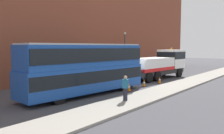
{
  "coord_description": "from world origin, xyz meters",
  "views": [
    {
      "loc": [
        -19.56,
        -13.12,
        3.83
      ],
      "look_at": [
        -3.17,
        -0.05,
        2.0
      ],
      "focal_mm": 37.56,
      "sensor_mm": 36.0,
      "label": 1
    }
  ],
  "objects_px": {
    "traffic_cone_near_truck": "(160,80)",
    "street_lamp": "(125,49)",
    "recovery_tow_truck": "(159,64)",
    "traffic_cone_near_bus": "(129,87)",
    "double_decker_bus": "(86,67)",
    "pedestrian_onlooker": "(125,88)",
    "traffic_cone_midway": "(144,83)"
  },
  "relations": [
    {
      "from": "recovery_tow_truck",
      "to": "traffic_cone_midway",
      "type": "bearing_deg",
      "value": -160.36
    },
    {
      "from": "double_decker_bus",
      "to": "pedestrian_onlooker",
      "type": "xyz_separation_m",
      "value": [
        -0.23,
        -3.95,
        -1.25
      ]
    },
    {
      "from": "pedestrian_onlooker",
      "to": "traffic_cone_near_bus",
      "type": "relative_size",
      "value": 2.38
    },
    {
      "from": "recovery_tow_truck",
      "to": "street_lamp",
      "type": "bearing_deg",
      "value": 86.14
    },
    {
      "from": "recovery_tow_truck",
      "to": "traffic_cone_midway",
      "type": "xyz_separation_m",
      "value": [
        -6.23,
        -1.61,
        -1.42
      ]
    },
    {
      "from": "pedestrian_onlooker",
      "to": "traffic_cone_midway",
      "type": "distance_m",
      "value": 6.8
    },
    {
      "from": "traffic_cone_near_bus",
      "to": "traffic_cone_near_truck",
      "type": "bearing_deg",
      "value": -0.58
    },
    {
      "from": "double_decker_bus",
      "to": "traffic_cone_near_bus",
      "type": "distance_m",
      "value": 4.22
    },
    {
      "from": "traffic_cone_near_truck",
      "to": "street_lamp",
      "type": "distance_m",
      "value": 9.36
    },
    {
      "from": "double_decker_bus",
      "to": "pedestrian_onlooker",
      "type": "relative_size",
      "value": 6.54
    },
    {
      "from": "double_decker_bus",
      "to": "traffic_cone_near_truck",
      "type": "bearing_deg",
      "value": -6.97
    },
    {
      "from": "pedestrian_onlooker",
      "to": "street_lamp",
      "type": "height_order",
      "value": "street_lamp"
    },
    {
      "from": "double_decker_bus",
      "to": "street_lamp",
      "type": "xyz_separation_m",
      "value": [
        13.27,
        5.72,
        1.24
      ]
    },
    {
      "from": "double_decker_bus",
      "to": "traffic_cone_midway",
      "type": "xyz_separation_m",
      "value": [
        6.13,
        -1.65,
        -1.89
      ]
    },
    {
      "from": "pedestrian_onlooker",
      "to": "traffic_cone_near_bus",
      "type": "xyz_separation_m",
      "value": [
        3.52,
        2.11,
        -0.64
      ]
    },
    {
      "from": "pedestrian_onlooker",
      "to": "street_lamp",
      "type": "relative_size",
      "value": 0.29
    },
    {
      "from": "street_lamp",
      "to": "traffic_cone_near_bus",
      "type": "bearing_deg",
      "value": -142.83
    },
    {
      "from": "street_lamp",
      "to": "traffic_cone_near_truck",
      "type": "bearing_deg",
      "value": -120.2
    },
    {
      "from": "recovery_tow_truck",
      "to": "traffic_cone_near_bus",
      "type": "distance_m",
      "value": 9.35
    },
    {
      "from": "pedestrian_onlooker",
      "to": "traffic_cone_near_truck",
      "type": "bearing_deg",
      "value": -17.91
    },
    {
      "from": "double_decker_bus",
      "to": "traffic_cone_near_truck",
      "type": "height_order",
      "value": "double_decker_bus"
    },
    {
      "from": "traffic_cone_near_bus",
      "to": "traffic_cone_near_truck",
      "type": "xyz_separation_m",
      "value": [
        5.54,
        -0.06,
        0.0
      ]
    },
    {
      "from": "recovery_tow_truck",
      "to": "traffic_cone_midway",
      "type": "relative_size",
      "value": 14.21
    },
    {
      "from": "traffic_cone_near_truck",
      "to": "traffic_cone_near_bus",
      "type": "bearing_deg",
      "value": 179.42
    },
    {
      "from": "traffic_cone_near_truck",
      "to": "double_decker_bus",
      "type": "bearing_deg",
      "value": 167.86
    },
    {
      "from": "traffic_cone_near_truck",
      "to": "traffic_cone_midway",
      "type": "bearing_deg",
      "value": 174.71
    },
    {
      "from": "recovery_tow_truck",
      "to": "traffic_cone_near_bus",
      "type": "height_order",
      "value": "recovery_tow_truck"
    },
    {
      "from": "traffic_cone_near_bus",
      "to": "street_lamp",
      "type": "height_order",
      "value": "street_lamp"
    },
    {
      "from": "double_decker_bus",
      "to": "traffic_cone_midway",
      "type": "distance_m",
      "value": 6.62
    },
    {
      "from": "double_decker_bus",
      "to": "traffic_cone_near_truck",
      "type": "xyz_separation_m",
      "value": [
        8.84,
        -1.9,
        -1.89
      ]
    },
    {
      "from": "recovery_tow_truck",
      "to": "street_lamp",
      "type": "distance_m",
      "value": 6.08
    },
    {
      "from": "traffic_cone_near_truck",
      "to": "street_lamp",
      "type": "xyz_separation_m",
      "value": [
        4.44,
        7.62,
        3.13
      ]
    }
  ]
}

